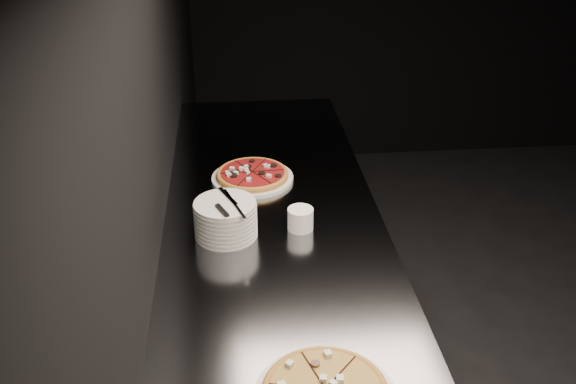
{
  "coord_description": "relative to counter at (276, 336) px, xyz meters",
  "views": [
    {
      "loc": [
        -2.26,
        -1.81,
        2.04
      ],
      "look_at": [
        -2.08,
        0.07,
        1.02
      ],
      "focal_mm": 40.0,
      "sensor_mm": 36.0,
      "label": 1
    }
  ],
  "objects": [
    {
      "name": "pizza_tomato",
      "position": [
        -0.06,
        0.36,
        0.48
      ],
      "size": [
        0.31,
        0.31,
        0.04
      ],
      "rotation": [
        0.0,
        0.0,
        0.03
      ],
      "color": "silver",
      "rests_on": "counter"
    },
    {
      "name": "counter",
      "position": [
        0.0,
        0.0,
        0.0
      ],
      "size": [
        0.74,
        2.44,
        0.92
      ],
      "color": "slate",
      "rests_on": "floor"
    },
    {
      "name": "ramekin",
      "position": [
        0.08,
        -0.0,
        0.5
      ],
      "size": [
        0.09,
        0.09,
        0.07
      ],
      "color": "white",
      "rests_on": "counter"
    },
    {
      "name": "cutlery",
      "position": [
        -0.15,
        -0.04,
        0.58
      ],
      "size": [
        0.08,
        0.21,
        0.01
      ],
      "rotation": [
        0.0,
        0.0,
        0.41
      ],
      "color": "#B2B4BA",
      "rests_on": "plate_stack"
    },
    {
      "name": "plate_stack",
      "position": [
        -0.16,
        -0.02,
        0.52
      ],
      "size": [
        0.2,
        0.2,
        0.12
      ],
      "color": "silver",
      "rests_on": "counter"
    },
    {
      "name": "wall_left",
      "position": [
        -0.37,
        0.0,
        0.94
      ],
      "size": [
        0.02,
        5.0,
        2.8
      ],
      "primitive_type": "cube",
      "color": "black",
      "rests_on": "floor"
    }
  ]
}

